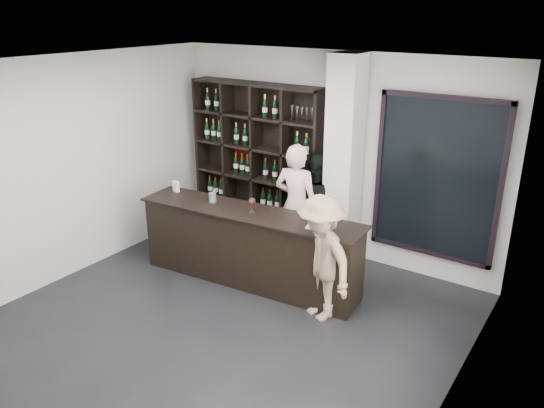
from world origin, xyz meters
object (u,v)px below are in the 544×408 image
Objects in this scene: wine_shelf at (257,163)px; customer at (321,258)px; tasting_counter at (249,247)px; taster_pink at (296,205)px; taster_black at (316,206)px.

wine_shelf is 2.53m from customer.
wine_shelf is 1.68m from tasting_counter.
wine_shelf is 1.38× the size of taster_pink.
taster_pink is at bearing 54.35° from taster_black.
tasting_counter is 1.76× the size of taster_pink.
wine_shelf is 1.22m from taster_black.
wine_shelf is at bearing -31.48° from taster_pink.
taster_black is (0.14, 0.31, -0.08)m from taster_pink.
taster_black is at bearing -120.80° from taster_pink.
taster_black is at bearing 144.54° from customer.
customer is at bearing 126.85° from taster_pink.
taster_pink reaches higher than taster_black.
tasting_counter is 0.93m from taster_pink.
taster_pink is at bearing 71.24° from tasting_counter.
taster_pink is 0.35m from taster_black.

